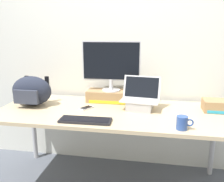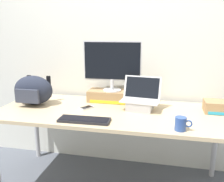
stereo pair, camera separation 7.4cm
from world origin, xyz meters
name	(u,v)px [view 2 (the right image)]	position (x,y,z in m)	size (l,w,h in m)	color
back_wall	(122,44)	(0.00, 0.51, 1.30)	(7.00, 0.10, 2.60)	silver
desk	(112,117)	(0.00, 0.00, 0.69)	(2.04, 0.83, 0.75)	tan
toner_box_yellow	(112,96)	(-0.06, 0.29, 0.80)	(0.47, 0.21, 0.11)	#9E7A51
desktop_monitor	(112,64)	(-0.06, 0.28, 1.13)	(0.57, 0.18, 0.48)	silver
open_laptop	(140,102)	(0.24, 0.09, 0.81)	(0.36, 0.25, 0.29)	#ADADB2
external_keyboard	(84,120)	(-0.16, -0.29, 0.76)	(0.41, 0.15, 0.02)	black
messenger_backpack	(33,90)	(-0.77, 0.03, 0.89)	(0.38, 0.27, 0.28)	#232838
coffee_mug	(181,124)	(0.57, -0.32, 0.80)	(0.12, 0.08, 0.10)	#2D4C93
cell_phone	(87,108)	(-0.24, 0.02, 0.75)	(0.13, 0.15, 0.01)	silver
plush_toy	(34,92)	(-0.91, 0.29, 0.80)	(0.09, 0.09, 0.09)	#CC7099
toner_box_cyan	(223,107)	(0.95, 0.15, 0.80)	(0.32, 0.18, 0.10)	#9E7A51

